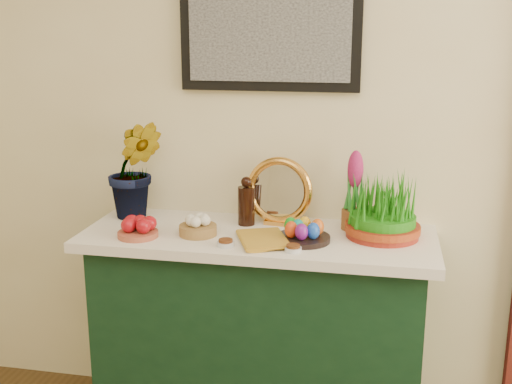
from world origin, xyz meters
The scene contains 14 objects.
room centered at (0.06, 0.11, 1.70)m, with size 4.50×4.54×2.72m.
sideboard centered at (-0.22, 2.00, 0.42)m, with size 1.30×0.45×0.85m, color #12331B.
tablecloth centered at (-0.22, 2.00, 0.87)m, with size 1.40×0.55×0.04m, color white.
hyacinth_green centered at (-0.78, 2.11, 1.17)m, with size 0.28×0.24×0.56m, color #287E28.
apple_bowl centered at (-0.67, 1.86, 0.92)m, with size 0.17×0.17×0.08m.
garlic_basket centered at (-0.45, 1.93, 0.92)m, with size 0.15×0.15×0.08m.
vinegar_cruet centered at (-0.29, 2.10, 0.98)m, with size 0.07×0.07×0.20m.
mirror centered at (-0.16, 2.14, 1.03)m, with size 0.29×0.10×0.28m.
book centered at (-0.26, 1.86, 0.91)m, with size 0.15×0.23×0.03m, color #BF8D27.
spice_dish_left centered at (-0.31, 1.82, 0.90)m, with size 0.07×0.07×0.03m.
spice_dish_right centered at (-0.05, 1.81, 0.90)m, with size 0.06×0.06×0.03m.
egg_plate centered at (-0.04, 1.93, 0.92)m, with size 0.23×0.23×0.09m.
hyacinth_pink centered at (0.15, 2.13, 1.04)m, with size 0.10×0.10×0.32m.
wheatgrass_sabzeh centered at (0.26, 2.05, 0.99)m, with size 0.29×0.29×0.24m.
Camera 1 is at (0.25, -0.38, 1.69)m, focal length 45.00 mm.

